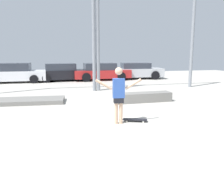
% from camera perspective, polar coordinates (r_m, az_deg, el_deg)
% --- Properties ---
extents(ground_plane, '(36.00, 36.00, 0.00)m').
position_cam_1_polar(ground_plane, '(7.37, 3.22, -7.29)').
color(ground_plane, '#B2ADA3').
extents(skateboarder, '(1.39, 0.22, 1.71)m').
position_cam_1_polar(skateboarder, '(6.51, 1.75, -0.66)').
color(skateboarder, '#DBAD89').
rests_on(skateboarder, ground_plane).
extents(skateboard, '(0.78, 0.46, 0.08)m').
position_cam_1_polar(skateboard, '(6.95, 6.04, -7.83)').
color(skateboard, black).
rests_on(skateboard, ground_plane).
extents(grind_box, '(2.55, 0.64, 0.41)m').
position_cam_1_polar(grind_box, '(9.76, 8.11, -2.02)').
color(grind_box, slate).
rests_on(grind_box, ground_plane).
extents(manual_pad, '(3.48, 1.47, 0.18)m').
position_cam_1_polar(manual_pad, '(10.19, -22.01, -2.80)').
color(manual_pad, slate).
rests_on(manual_pad, ground_plane).
extents(canopy_support_left, '(6.17, 0.20, 5.79)m').
position_cam_1_polar(canopy_support_left, '(12.50, -19.00, 15.65)').
color(canopy_support_left, gray).
rests_on(canopy_support_left, ground_plane).
extents(canopy_support_right, '(6.17, 0.20, 5.79)m').
position_cam_1_polar(canopy_support_right, '(13.48, 9.37, 15.52)').
color(canopy_support_right, gray).
rests_on(canopy_support_right, ground_plane).
extents(parked_car_white, '(4.35, 1.86, 1.44)m').
position_cam_1_polar(parked_car_white, '(17.74, -23.95, 3.91)').
color(parked_car_white, white).
rests_on(parked_car_white, ground_plane).
extents(parked_car_black, '(4.26, 2.17, 1.37)m').
position_cam_1_polar(parked_car_black, '(17.69, -12.90, 4.37)').
color(parked_car_black, black).
rests_on(parked_car_black, ground_plane).
extents(parked_car_red, '(4.55, 1.96, 1.37)m').
position_cam_1_polar(parked_car_red, '(17.75, -2.81, 4.64)').
color(parked_car_red, red).
rests_on(parked_car_red, ground_plane).
extents(parked_car_silver, '(4.39, 2.30, 1.36)m').
position_cam_1_polar(parked_car_silver, '(18.84, 6.50, 4.86)').
color(parked_car_silver, '#B7BABF').
rests_on(parked_car_silver, ground_plane).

